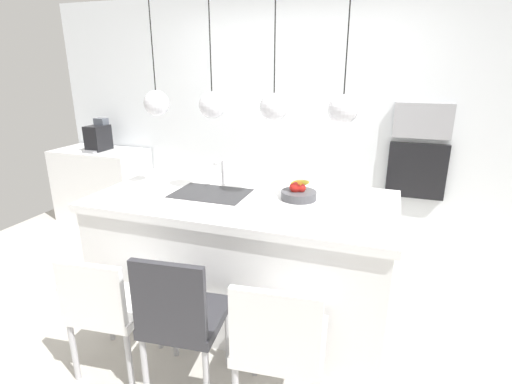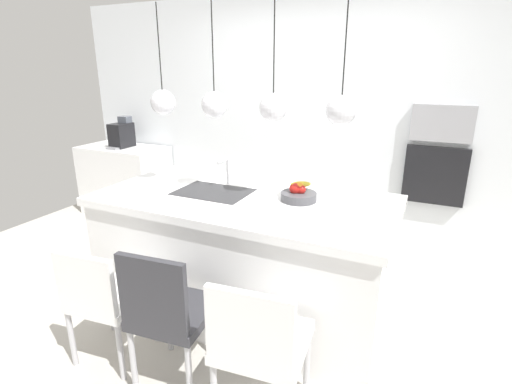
% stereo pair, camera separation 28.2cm
% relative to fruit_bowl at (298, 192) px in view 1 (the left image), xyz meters
% --- Properties ---
extents(floor, '(6.60, 6.60, 0.00)m').
position_rel_fruit_bowl_xyz_m(floor, '(-0.39, -0.09, -1.00)').
color(floor, '#BCB7AD').
rests_on(floor, ground).
extents(back_wall, '(6.00, 0.10, 2.60)m').
position_rel_fruit_bowl_xyz_m(back_wall, '(-0.39, 1.56, 0.30)').
color(back_wall, white).
rests_on(back_wall, ground).
extents(kitchen_island, '(2.20, 1.10, 0.95)m').
position_rel_fruit_bowl_xyz_m(kitchen_island, '(-0.39, -0.09, -0.52)').
color(kitchen_island, white).
rests_on(kitchen_island, ground).
extents(sink_basin, '(0.56, 0.40, 0.02)m').
position_rel_fruit_bowl_xyz_m(sink_basin, '(-0.66, -0.09, -0.06)').
color(sink_basin, '#2D2D30').
rests_on(sink_basin, kitchen_island).
extents(faucet, '(0.02, 0.17, 0.22)m').
position_rel_fruit_bowl_xyz_m(faucet, '(-0.66, 0.12, 0.09)').
color(faucet, silver).
rests_on(faucet, kitchen_island).
extents(fruit_bowl, '(0.26, 0.26, 0.14)m').
position_rel_fruit_bowl_xyz_m(fruit_bowl, '(0.00, 0.00, 0.00)').
color(fruit_bowl, '#4C4C51').
rests_on(fruit_bowl, kitchen_island).
extents(side_counter, '(1.10, 0.60, 0.89)m').
position_rel_fruit_bowl_xyz_m(side_counter, '(-2.79, 1.19, -0.56)').
color(side_counter, white).
rests_on(side_counter, ground).
extents(coffee_machine, '(0.20, 0.35, 0.38)m').
position_rel_fruit_bowl_xyz_m(coffee_machine, '(-2.78, 1.19, 0.05)').
color(coffee_machine, black).
rests_on(coffee_machine, side_counter).
extents(microwave, '(0.54, 0.08, 0.34)m').
position_rel_fruit_bowl_xyz_m(microwave, '(0.87, 1.49, 0.37)').
color(microwave, '#9E9EA3').
rests_on(microwave, back_wall).
extents(oven, '(0.56, 0.08, 0.56)m').
position_rel_fruit_bowl_xyz_m(oven, '(0.87, 1.49, -0.13)').
color(oven, black).
rests_on(oven, back_wall).
extents(chair_near, '(0.48, 0.48, 0.83)m').
position_rel_fruit_bowl_xyz_m(chair_near, '(-0.94, -0.99, -0.53)').
color(chair_near, white).
rests_on(chair_near, ground).
extents(chair_middle, '(0.47, 0.50, 0.93)m').
position_rel_fruit_bowl_xyz_m(chair_middle, '(-0.43, -1.00, -0.48)').
color(chair_middle, '#333338').
rests_on(chair_middle, ground).
extents(chair_far, '(0.51, 0.52, 0.89)m').
position_rel_fruit_bowl_xyz_m(chair_far, '(0.15, -1.00, -0.49)').
color(chair_far, white).
rests_on(chair_far, ground).
extents(pendant_light_left, '(0.19, 0.19, 0.79)m').
position_rel_fruit_bowl_xyz_m(pendant_light_left, '(-1.07, -0.09, 0.61)').
color(pendant_light_left, silver).
extents(pendant_light_center_left, '(0.19, 0.19, 0.79)m').
position_rel_fruit_bowl_xyz_m(pendant_light_center_left, '(-0.62, -0.09, 0.61)').
color(pendant_light_center_left, silver).
extents(pendant_light_center_right, '(0.19, 0.19, 0.79)m').
position_rel_fruit_bowl_xyz_m(pendant_light_center_right, '(-0.17, -0.09, 0.61)').
color(pendant_light_center_right, silver).
extents(pendant_light_right, '(0.19, 0.19, 0.79)m').
position_rel_fruit_bowl_xyz_m(pendant_light_right, '(0.29, -0.09, 0.61)').
color(pendant_light_right, silver).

